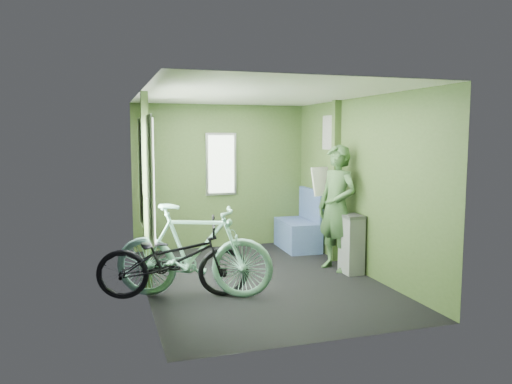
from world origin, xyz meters
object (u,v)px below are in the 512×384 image
bicycle_black (174,298)px  waste_box (352,244)px  bench_seat (299,231)px  passenger (337,208)px  bicycle_mint (195,297)px

bicycle_black → waste_box: (2.38, 0.33, 0.39)m
waste_box → bench_seat: size_ratio=0.81×
passenger → bench_seat: passenger is taller
bicycle_mint → bench_seat: bearing=-25.2°
passenger → bench_seat: (-0.00, 1.30, -0.56)m
passenger → waste_box: bearing=5.7°
waste_box → bench_seat: 1.54m
passenger → bicycle_mint: bearing=-94.3°
bench_seat → passenger: bearing=-87.5°
bench_seat → bicycle_mint: bearing=-134.6°
bicycle_black → waste_box: waste_box is taller
passenger → waste_box: size_ratio=2.16×
waste_box → bench_seat: (-0.11, 1.53, -0.10)m
bicycle_black → passenger: 2.48m
passenger → bicycle_black: bearing=-96.9°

